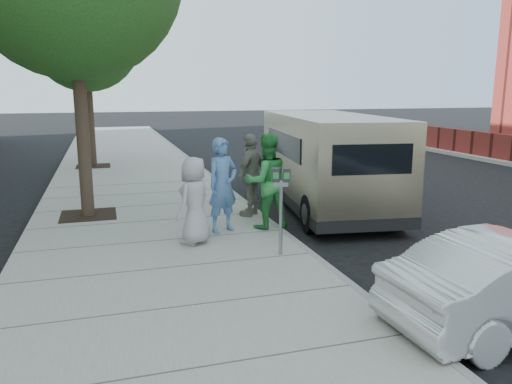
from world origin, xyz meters
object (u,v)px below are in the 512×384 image
(tree_far, at_px, (86,32))
(person_gray_shirt, at_px, (194,201))
(parking_meter, at_px, (281,193))
(person_officer, at_px, (223,185))
(person_green_shirt, at_px, (266,181))
(person_striped_polo, at_px, (251,175))
(van, at_px, (325,159))

(tree_far, xyz_separation_m, person_gray_shirt, (1.88, -10.35, -3.94))
(person_gray_shirt, bearing_deg, parking_meter, 95.85)
(person_officer, xyz_separation_m, person_green_shirt, (0.90, 0.01, 0.02))
(person_officer, bearing_deg, tree_far, 81.00)
(person_green_shirt, relative_size, person_striped_polo, 1.04)
(parking_meter, xyz_separation_m, person_striped_polo, (0.30, 2.78, -0.17))
(person_officer, relative_size, person_gray_shirt, 1.17)
(van, xyz_separation_m, person_officer, (-3.02, -1.81, -0.15))
(parking_meter, distance_m, person_officer, 1.79)
(parking_meter, height_order, person_striped_polo, person_striped_polo)
(parking_meter, bearing_deg, person_officer, 131.59)
(parking_meter, distance_m, person_striped_polo, 2.80)
(parking_meter, distance_m, person_gray_shirt, 1.68)
(parking_meter, xyz_separation_m, person_officer, (-0.60, 1.68, -0.15))
(person_green_shirt, bearing_deg, tree_far, -73.04)
(tree_far, height_order, parking_meter, tree_far)
(person_officer, xyz_separation_m, person_gray_shirt, (-0.67, -0.61, -0.13))
(tree_far, distance_m, person_striped_polo, 10.06)
(person_gray_shirt, bearing_deg, tree_far, -124.00)
(person_officer, relative_size, person_green_shirt, 0.97)
(parking_meter, xyz_separation_m, person_green_shirt, (0.30, 1.69, -0.13))
(person_green_shirt, bearing_deg, person_striped_polo, -92.59)
(person_striped_polo, bearing_deg, person_green_shirt, 44.92)
(person_gray_shirt, bearing_deg, person_officer, 178.01)
(van, height_order, person_green_shirt, van)
(person_officer, bearing_deg, person_striped_polo, 26.98)
(parking_meter, height_order, van, van)
(person_officer, distance_m, person_gray_shirt, 0.92)
(tree_far, distance_m, van, 10.36)
(person_striped_polo, bearing_deg, van, 153.49)
(tree_far, bearing_deg, parking_meter, -74.55)
(parking_meter, height_order, person_gray_shirt, person_gray_shirt)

